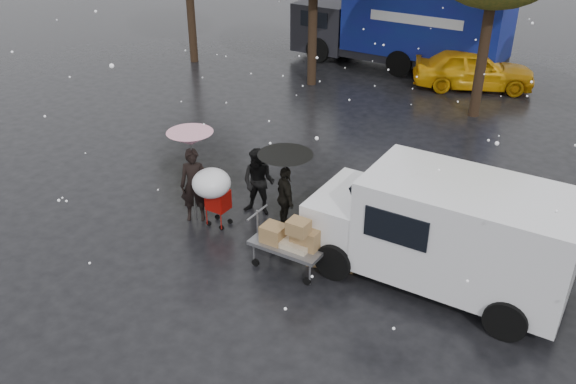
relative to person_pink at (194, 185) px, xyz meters
The scene contains 13 objects.
ground 1.40m from the person_pink, 16.26° to the right, with size 90.00×90.00×0.00m, color black.
person_pink is the anchor object (origin of this frame).
person_middle 1.45m from the person_pink, 42.10° to the left, with size 0.79×0.61×1.62m, color black.
person_black 2.08m from the person_pink, 21.57° to the left, with size 0.87×0.36×1.49m, color black.
umbrella_pink 1.14m from the person_pink, 14.04° to the right, with size 1.01×1.01×2.16m.
umbrella_black 2.21m from the person_pink, 21.57° to the left, with size 1.19×1.19×1.80m.
vendor_cart 2.92m from the person_pink, 10.12° to the right, with size 1.52×0.80×1.27m.
shopping_cart 0.64m from the person_pink, ahead, with size 0.84×0.84×1.46m.
white_van 5.58m from the person_pink, ahead, with size 4.91×2.18×2.20m.
blue_truck 13.41m from the person_pink, 91.75° to the left, with size 8.30×2.60×3.50m.
box_ground_near 3.32m from the person_pink, ahead, with size 0.48×0.38×0.43m, color olive.
box_ground_far 3.82m from the person_pink, ahead, with size 0.47×0.37×0.37m, color olive.
yellow_taxi 12.60m from the person_pink, 77.62° to the left, with size 1.69×4.19×1.43m, color #F8AD0D.
Camera 1 is at (6.99, -8.84, 7.29)m, focal length 38.00 mm.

